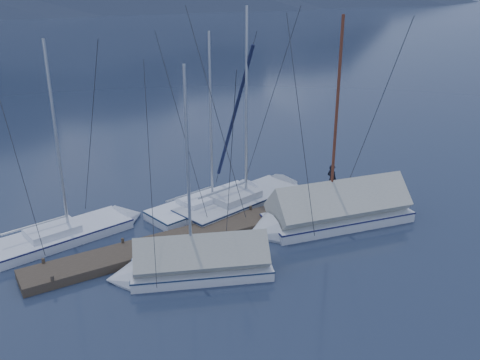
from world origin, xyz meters
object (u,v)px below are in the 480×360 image
Objects in this scene: sailboat_open_left at (80,231)px; sailboat_covered_far at (188,266)px; sailboat_covered_near at (326,214)px; sailboat_open_mid at (220,201)px; sailboat_open_right at (254,197)px; person at (332,180)px.

sailboat_covered_far is at bearing -65.82° from sailboat_open_left.
sailboat_covered_near is 1.18× the size of sailboat_covered_far.
sailboat_open_mid is at bearing 50.39° from sailboat_covered_far.
sailboat_open_left is at bearing 174.07° from sailboat_open_right.
sailboat_open_mid is 5.45m from person.
person is at bearing -14.30° from sailboat_open_left.
sailboat_covered_near reaches higher than sailboat_open_mid.
sailboat_open_mid reaches higher than sailboat_covered_far.
sailboat_open_right is at bearing -19.78° from sailboat_open_mid.
sailboat_open_left reaches higher than person.
person is (4.70, -2.60, 0.96)m from sailboat_open_mid.
sailboat_open_mid is 0.90× the size of sailboat_covered_near.
sailboat_covered_far is at bearing -141.91° from sailboat_open_right.
sailboat_open_mid is at bearing 160.22° from sailboat_open_right.
sailboat_open_right is at bearing -5.93° from sailboat_open_left.
sailboat_open_mid is at bearing 122.19° from sailboat_covered_near.
sailboat_covered_far is at bearing 99.87° from person.
sailboat_covered_far is at bearing -129.61° from sailboat_open_mid.
sailboat_covered_near is at bearing -26.71° from sailboat_open_left.
sailboat_covered_far is 5.37× the size of person.
sailboat_open_right is at bearing 51.26° from person.
sailboat_open_right reaches higher than sailboat_covered_far.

